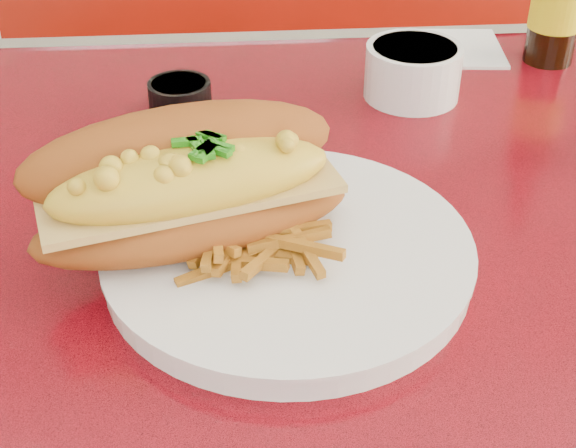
{
  "coord_description": "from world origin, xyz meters",
  "views": [
    {
      "loc": [
        -0.15,
        -0.56,
        1.16
      ],
      "look_at": [
        -0.12,
        -0.06,
        0.81
      ],
      "focal_mm": 50.0,
      "sensor_mm": 36.0,
      "label": 1
    }
  ],
  "objects": [
    {
      "name": "diner_table",
      "position": [
        0.0,
        0.0,
        0.61
      ],
      "size": [
        1.23,
        0.83,
        0.77
      ],
      "color": "red",
      "rests_on": "ground"
    },
    {
      "name": "booth_bench_far",
      "position": [
        0.0,
        0.81,
        0.29
      ],
      "size": [
        1.2,
        0.51,
        0.9
      ],
      "color": "maroon",
      "rests_on": "ground"
    },
    {
      "name": "dinner_plate",
      "position": [
        -0.12,
        -0.06,
        0.78
      ],
      "size": [
        0.33,
        0.33,
        0.02
      ],
      "rotation": [
        0.0,
        0.0,
        0.15
      ],
      "color": "white",
      "rests_on": "diner_table"
    },
    {
      "name": "mac_hoagie",
      "position": [
        -0.19,
        -0.04,
        0.84
      ],
      "size": [
        0.27,
        0.18,
        0.11
      ],
      "rotation": [
        0.0,
        0.0,
        0.27
      ],
      "color": "#984C18",
      "rests_on": "dinner_plate"
    },
    {
      "name": "fries_pile",
      "position": [
        -0.15,
        -0.07,
        0.8
      ],
      "size": [
        0.11,
        0.11,
        0.03
      ],
      "primitive_type": null,
      "rotation": [
        0.0,
        0.0,
        0.18
      ],
      "color": "#BC7A20",
      "rests_on": "dinner_plate"
    },
    {
      "name": "fork",
      "position": [
        -0.05,
        -0.06,
        0.79
      ],
      "size": [
        0.02,
        0.17,
        0.0
      ],
      "rotation": [
        0.0,
        0.0,
        1.6
      ],
      "color": "silver",
      "rests_on": "dinner_plate"
    },
    {
      "name": "gravy_ramekin",
      "position": [
        0.04,
        0.22,
        0.8
      ],
      "size": [
        0.13,
        0.13,
        0.06
      ],
      "rotation": [
        0.0,
        0.0,
        0.36
      ],
      "color": "white",
      "rests_on": "diner_table"
    },
    {
      "name": "sauce_cup_left",
      "position": [
        -0.21,
        0.21,
        0.79
      ],
      "size": [
        0.07,
        0.07,
        0.03
      ],
      "rotation": [
        0.0,
        0.0,
        -0.15
      ],
      "color": "black",
      "rests_on": "diner_table"
    },
    {
      "name": "paper_napkin",
      "position": [
        0.12,
        0.34,
        0.77
      ],
      "size": [
        0.13,
        0.13,
        0.0
      ],
      "primitive_type": "cube",
      "rotation": [
        0.0,
        0.0,
        -0.09
      ],
      "color": "white",
      "rests_on": "diner_table"
    }
  ]
}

